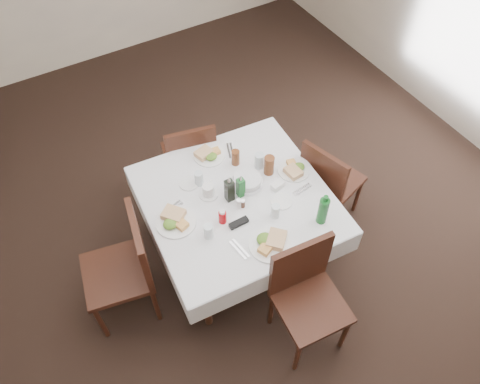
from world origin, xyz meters
The scene contains 33 objects.
ground_plane centered at (0.00, 0.00, 0.00)m, with size 7.00×7.00×0.00m, color black.
room_shell centered at (0.00, 0.00, 1.71)m, with size 6.04×7.04×2.80m.
dining_table centered at (0.16, 0.10, 0.68)m, with size 1.47×1.47×0.76m.
chair_north centered at (0.13, 0.89, 0.53)m, with size 0.52×0.52×0.92m.
chair_south centered at (0.24, -0.72, 0.56)m, with size 0.50×0.50×0.98m.
chair_east centered at (1.01, 0.04, 0.53)m, with size 0.55×0.55×0.93m.
chair_west centered at (-0.76, 0.10, 0.59)m, with size 0.57×0.57×1.03m.
meal_north centered at (0.17, 0.60, 0.78)m, with size 0.26×0.26×0.06m.
meal_south centered at (0.15, -0.38, 0.79)m, with size 0.30×0.30×0.07m.
meal_east centered at (0.69, 0.11, 0.78)m, with size 0.26×0.26×0.06m.
meal_west centered at (-0.35, 0.14, 0.79)m, with size 0.30×0.30×0.07m.
side_plate_a centered at (-0.10, 0.41, 0.77)m, with size 0.15×0.15×0.01m.
side_plate_b centered at (0.43, -0.10, 0.77)m, with size 0.16×0.16×0.01m.
water_n centered at (-0.02, 0.37, 0.82)m, with size 0.07×0.07×0.12m.
water_s centered at (0.32, -0.18, 0.82)m, with size 0.06×0.06×0.12m.
water_e centered at (0.47, 0.29, 0.83)m, with size 0.08×0.08×0.14m.
water_w centered at (-0.19, -0.10, 0.82)m, with size 0.07×0.07×0.12m.
iced_tea_a centered at (0.33, 0.42, 0.83)m, with size 0.07×0.07×0.14m.
iced_tea_b centered at (0.51, 0.20, 0.85)m, with size 0.08×0.08×0.17m.
bread_basket centered at (0.30, 0.18, 0.80)m, with size 0.24×0.24×0.08m.
oil_cruet_dark centered at (0.11, 0.13, 0.87)m, with size 0.06×0.06×0.25m.
oil_cruet_green centered at (0.20, 0.12, 0.86)m, with size 0.05×0.05×0.22m.
ketchup_bottle centered at (-0.04, -0.03, 0.82)m, with size 0.06×0.06×0.13m.
salt_shaker centered at (0.13, 0.02, 0.80)m, with size 0.04×0.04×0.09m.
pepper_shaker centered at (0.15, 0.01, 0.80)m, with size 0.03×0.03×0.08m.
coffee_mug centered at (-0.01, 0.24, 0.81)m, with size 0.15×0.15×0.11m.
sunglasses centered at (0.05, -0.11, 0.78)m, with size 0.15×0.05×0.03m.
green_bottle centered at (0.58, -0.39, 0.89)m, with size 0.07×0.07×0.28m.
sugar_caddy centered at (0.48, 0.03, 0.79)m, with size 0.11×0.08×0.05m.
cutlery_n centered at (0.36, 0.56, 0.77)m, with size 0.10×0.18×0.01m.
cutlery_s centered at (-0.06, -0.30, 0.77)m, with size 0.07×0.19×0.01m.
cutlery_e centered at (0.63, -0.08, 0.77)m, with size 0.17×0.06×0.01m.
cutlery_w centered at (-0.32, 0.25, 0.77)m, with size 0.20×0.10×0.01m.
Camera 1 is at (-0.93, -1.80, 3.57)m, focal length 35.00 mm.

